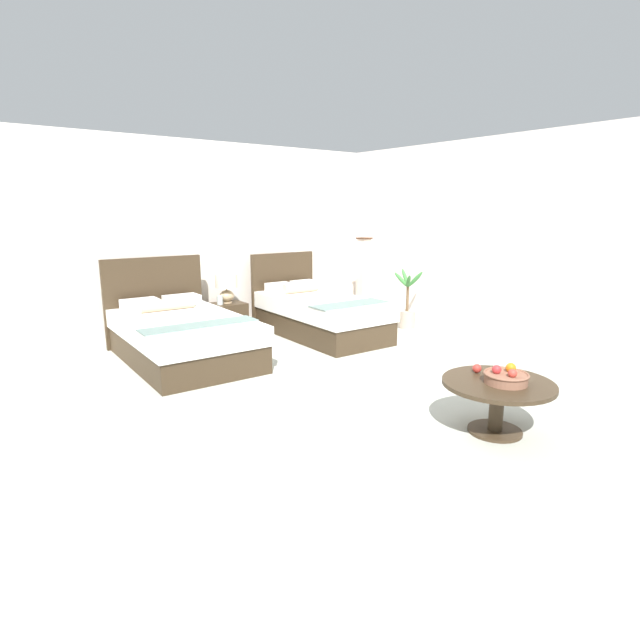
# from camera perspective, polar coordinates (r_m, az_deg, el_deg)

# --- Properties ---
(ground_plane) EXTENTS (9.61, 10.20, 0.02)m
(ground_plane) POSITION_cam_1_polar(r_m,az_deg,el_deg) (5.60, 2.96, -7.17)
(ground_plane) COLOR #B0B3A6
(wall_back) EXTENTS (9.61, 0.12, 2.85)m
(wall_back) POSITION_cam_1_polar(r_m,az_deg,el_deg) (8.09, -12.38, 8.99)
(wall_back) COLOR white
(wall_back) RESTS_ON ground
(wall_side_right) EXTENTS (0.12, 5.80, 2.85)m
(wall_side_right) POSITION_cam_1_polar(r_m,az_deg,el_deg) (7.81, 18.37, 8.55)
(wall_side_right) COLOR silver
(wall_side_right) RESTS_ON ground
(bed_near_window) EXTENTS (1.42, 2.23, 1.22)m
(bed_near_window) POSITION_cam_1_polar(r_m,az_deg,el_deg) (6.58, -15.25, -1.68)
(bed_near_window) COLOR #392B1C
(bed_near_window) RESTS_ON ground
(bed_near_corner) EXTENTS (1.20, 2.25, 1.16)m
(bed_near_corner) POSITION_cam_1_polar(r_m,az_deg,el_deg) (7.61, -0.18, 0.69)
(bed_near_corner) COLOR #392B1C
(bed_near_corner) RESTS_ON ground
(nightstand) EXTENTS (0.48, 0.45, 0.47)m
(nightstand) POSITION_cam_1_polar(r_m,az_deg,el_deg) (7.82, -10.24, 0.17)
(nightstand) COLOR #392B1C
(nightstand) RESTS_ON ground
(table_lamp) EXTENTS (0.33, 0.33, 0.44)m
(table_lamp) POSITION_cam_1_polar(r_m,az_deg,el_deg) (7.74, -10.46, 3.86)
(table_lamp) COLOR tan
(table_lamp) RESTS_ON nightstand
(vase) EXTENTS (0.09, 0.09, 0.13)m
(vase) POSITION_cam_1_polar(r_m,az_deg,el_deg) (7.66, -11.16, 2.19)
(vase) COLOR #B6C1BE
(vase) RESTS_ON nightstand
(coffee_table) EXTENTS (0.92, 0.92, 0.45)m
(coffee_table) POSITION_cam_1_polar(r_m,az_deg,el_deg) (4.55, 19.30, -7.75)
(coffee_table) COLOR #392B1C
(coffee_table) RESTS_ON ground
(fruit_bowl) EXTENTS (0.37, 0.37, 0.16)m
(fruit_bowl) POSITION_cam_1_polar(r_m,az_deg,el_deg) (4.48, 20.15, -6.00)
(fruit_bowl) COLOR #8A5B45
(fruit_bowl) RESTS_ON coffee_table
(loose_apple) EXTENTS (0.08, 0.08, 0.08)m
(loose_apple) POSITION_cam_1_polar(r_m,az_deg,el_deg) (4.68, 17.19, -5.20)
(loose_apple) COLOR #B5332B
(loose_apple) RESTS_ON coffee_table
(floor_lamp_corner) EXTENTS (0.21, 0.21, 1.38)m
(floor_lamp_corner) POSITION_cam_1_polar(r_m,az_deg,el_deg) (8.87, 4.89, 4.73)
(floor_lamp_corner) COLOR #452919
(floor_lamp_corner) RESTS_ON ground
(potted_palm) EXTENTS (0.49, 0.52, 0.95)m
(potted_palm) POSITION_cam_1_polar(r_m,az_deg,el_deg) (8.18, 9.76, 1.16)
(potted_palm) COLOR #A19282
(potted_palm) RESTS_ON ground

